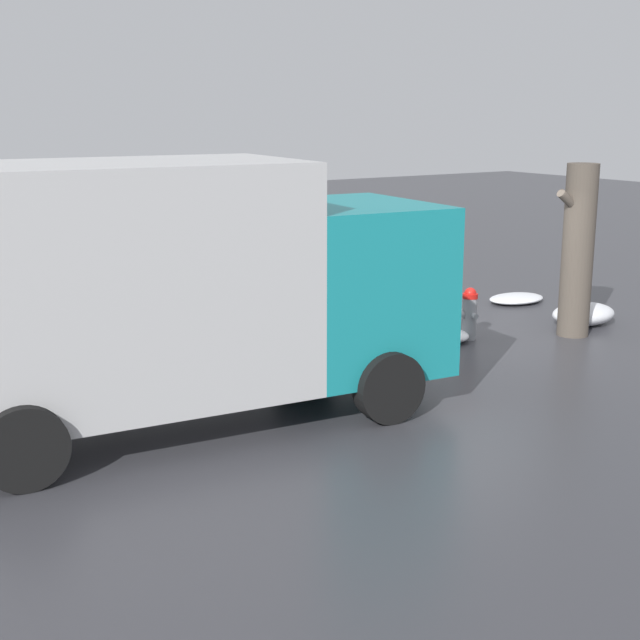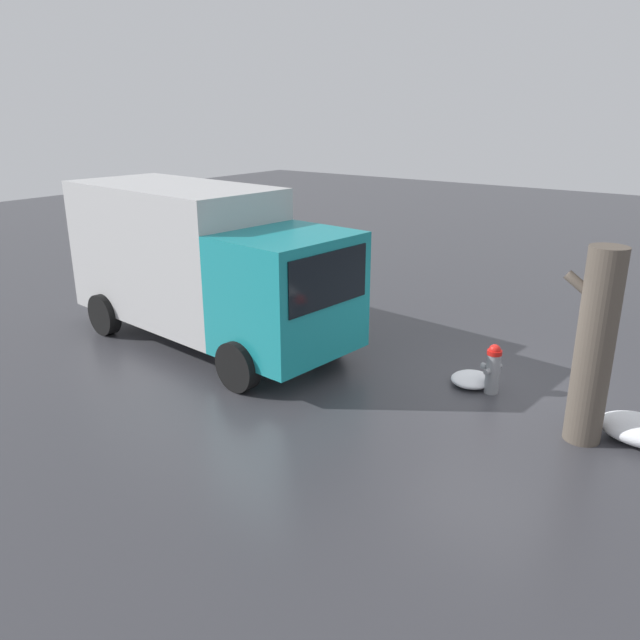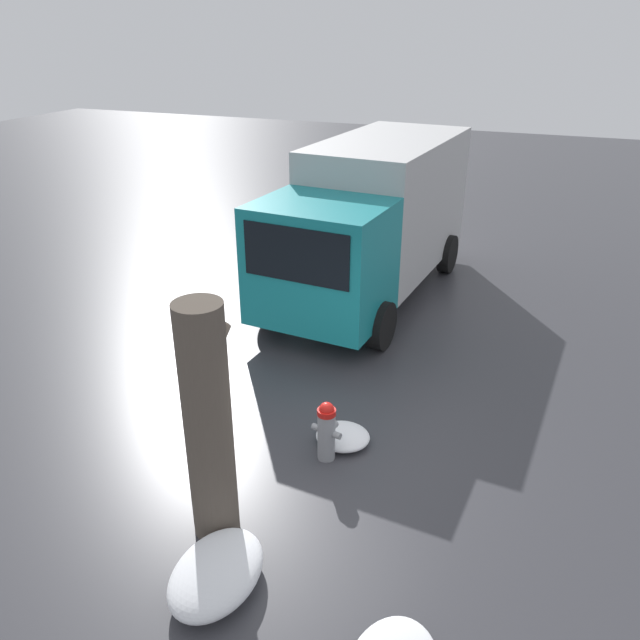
# 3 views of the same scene
# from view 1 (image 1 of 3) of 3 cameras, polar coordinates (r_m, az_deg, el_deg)

# --- Properties ---
(ground_plane) EXTENTS (60.00, 60.00, 0.00)m
(ground_plane) POSITION_cam_1_polar(r_m,az_deg,el_deg) (15.23, 9.49, -1.22)
(ground_plane) COLOR #38383D
(fire_hydrant) EXTENTS (0.36, 0.45, 0.89)m
(fire_hydrant) POSITION_cam_1_polar(r_m,az_deg,el_deg) (15.12, 9.54, 0.45)
(fire_hydrant) COLOR gray
(fire_hydrant) RESTS_ON ground_plane
(tree_trunk) EXTENTS (0.81, 0.53, 2.92)m
(tree_trunk) POSITION_cam_1_polar(r_m,az_deg,el_deg) (15.62, 16.16, 4.31)
(tree_trunk) COLOR brown
(tree_trunk) RESTS_ON ground_plane
(delivery_truck) EXTENTS (6.75, 3.05, 3.21)m
(delivery_truck) POSITION_cam_1_polar(r_m,az_deg,el_deg) (10.76, -9.58, 2.12)
(delivery_truck) COLOR teal
(delivery_truck) RESTS_ON ground_plane
(snow_pile_by_hydrant) EXTENTS (1.28, 0.89, 0.39)m
(snow_pile_by_hydrant) POSITION_cam_1_polar(r_m,az_deg,el_deg) (16.70, 16.51, 0.38)
(snow_pile_by_hydrant) COLOR white
(snow_pile_by_hydrant) RESTS_ON ground_plane
(snow_pile_curbside) EXTENTS (1.22, 0.84, 0.16)m
(snow_pile_curbside) POSITION_cam_1_polar(r_m,az_deg,el_deg) (18.28, 12.45, 1.36)
(snow_pile_curbside) COLOR white
(snow_pile_curbside) RESTS_ON ground_plane
(snow_pile_by_tree) EXTENTS (0.72, 0.77, 0.21)m
(snow_pile_by_tree) POSITION_cam_1_polar(r_m,az_deg,el_deg) (15.02, 8.10, -0.97)
(snow_pile_by_tree) COLOR white
(snow_pile_by_tree) RESTS_ON ground_plane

